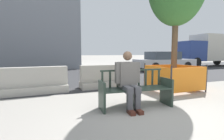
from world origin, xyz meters
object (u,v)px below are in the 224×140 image
(jersey_barrier_left, at_px, (35,83))
(construction_fence, at_px, (173,77))
(jersey_barrier_centre, at_px, (107,78))
(car_sedan_mid, at_px, (164,61))
(delivery_truck, at_px, (210,49))
(street_bench, at_px, (136,91))
(seated_person, at_px, (129,79))

(jersey_barrier_left, distance_m, construction_fence, 4.63)
(jersey_barrier_centre, bearing_deg, car_sedan_mid, 36.41)
(construction_fence, distance_m, delivery_truck, 13.57)
(jersey_barrier_centre, height_order, car_sedan_mid, car_sedan_mid)
(jersey_barrier_left, distance_m, car_sedan_mid, 9.92)
(car_sedan_mid, relative_size, delivery_truck, 0.67)
(street_bench, distance_m, construction_fence, 2.57)
(seated_person, distance_m, delivery_truck, 16.30)
(seated_person, bearing_deg, street_bench, 10.78)
(jersey_barrier_left, bearing_deg, seated_person, -50.56)
(street_bench, distance_m, jersey_barrier_left, 3.32)
(construction_fence, bearing_deg, delivery_truck, 34.38)
(seated_person, xyz_separation_m, car_sedan_mid, (6.69, 7.17, 0.00))
(construction_fence, bearing_deg, seated_person, -151.86)
(seated_person, relative_size, jersey_barrier_centre, 0.65)
(seated_person, height_order, jersey_barrier_left, seated_person)
(street_bench, distance_m, jersey_barrier_centre, 2.52)
(seated_person, height_order, delivery_truck, delivery_truck)
(jersey_barrier_centre, bearing_deg, street_bench, -95.08)
(street_bench, relative_size, delivery_truck, 0.25)
(street_bench, height_order, delivery_truck, delivery_truck)
(seated_person, distance_m, construction_fence, 2.77)
(seated_person, xyz_separation_m, delivery_truck, (13.59, 8.94, 1.00))
(jersey_barrier_centre, distance_m, car_sedan_mid, 7.79)
(street_bench, bearing_deg, jersey_barrier_centre, 84.92)
(jersey_barrier_left, height_order, car_sedan_mid, car_sedan_mid)
(jersey_barrier_centre, height_order, jersey_barrier_left, same)
(delivery_truck, bearing_deg, jersey_barrier_left, -157.57)
(street_bench, bearing_deg, jersey_barrier_left, 132.59)
(construction_fence, xyz_separation_m, car_sedan_mid, (4.25, 5.87, 0.24))
(jersey_barrier_centre, relative_size, car_sedan_mid, 0.44)
(construction_fence, xyz_separation_m, delivery_truck, (11.15, 7.63, 1.23))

